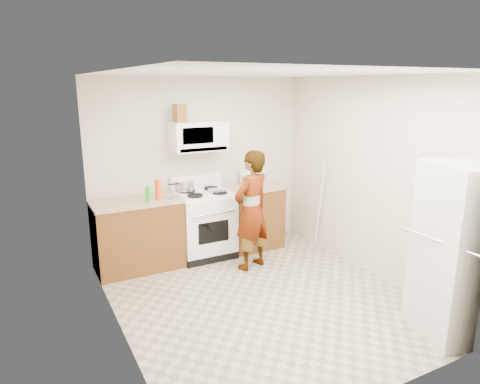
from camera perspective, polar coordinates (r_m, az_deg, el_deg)
floor at (r=5.09m, az=3.12°, el=-13.84°), size 3.60×3.60×0.00m
back_wall at (r=6.20m, az=-5.23°, el=3.53°), size 3.20×0.02×2.50m
right_wall at (r=5.61m, az=17.40°, el=1.79°), size 0.02×3.60×2.50m
cabinet_left at (r=5.82m, az=-13.43°, el=-5.69°), size 1.12×0.62×0.90m
counter_left at (r=5.68m, az=-13.69°, el=-1.25°), size 1.14×0.64×0.03m
cabinet_right at (r=6.43m, az=1.58°, el=-3.40°), size 0.80×0.62×0.90m
counter_right at (r=6.30m, az=1.61°, el=0.66°), size 0.82×0.64×0.03m
gas_range at (r=6.08m, az=-4.82°, el=-4.12°), size 0.76×0.65×1.13m
microwave at (r=5.93m, az=-5.55°, el=7.44°), size 0.76×0.38×0.40m
person at (r=5.57m, az=1.53°, el=-2.48°), size 0.67×0.55×1.59m
fridge at (r=4.61m, az=27.61°, el=-7.04°), size 0.87×0.87×1.70m
kettle at (r=6.43m, az=0.74°, el=2.04°), size 0.18×0.18×0.21m
jug at (r=5.79m, az=-8.02°, el=10.38°), size 0.15×0.15×0.24m
saucepan at (r=6.00m, az=-7.28°, el=0.83°), size 0.30×0.30×0.13m
tray at (r=5.94m, az=-2.97°, el=0.18°), size 0.28×0.20×0.05m
bottle_spray at (r=5.63m, az=-10.88°, el=0.31°), size 0.08×0.08×0.26m
bottle_hot_sauce at (r=5.64m, az=-10.57°, el=-0.07°), size 0.07×0.07×0.18m
bottle_green_cap at (r=5.54m, az=-12.16°, el=-0.32°), size 0.08×0.08×0.20m
pot_lid at (r=5.72m, az=-9.05°, el=-0.67°), size 0.31×0.31×0.01m
broom at (r=6.40m, az=10.58°, el=-1.84°), size 0.13×0.28×1.29m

